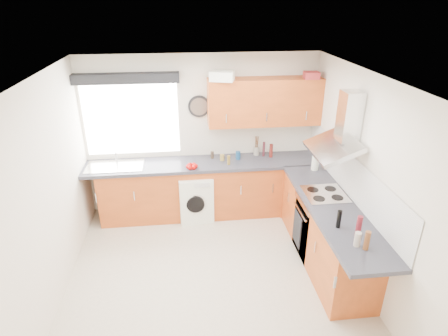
{
  "coord_description": "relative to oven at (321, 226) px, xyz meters",
  "views": [
    {
      "loc": [
        -0.28,
        -3.76,
        3.26
      ],
      "look_at": [
        0.25,
        0.85,
        1.1
      ],
      "focal_mm": 30.0,
      "sensor_mm": 36.0,
      "label": 1
    }
  ],
  "objects": [
    {
      "name": "ground_plane",
      "position": [
        -1.5,
        -0.3,
        -0.42
      ],
      "size": [
        3.6,
        3.6,
        0.0
      ],
      "primitive_type": "plane",
      "color": "beige"
    },
    {
      "name": "ceiling",
      "position": [
        -1.5,
        -0.3,
        2.08
      ],
      "size": [
        3.6,
        3.6,
        0.02
      ],
      "primitive_type": "cube",
      "color": "white",
      "rests_on": "wall_back"
    },
    {
      "name": "wall_back",
      "position": [
        -1.5,
        1.5,
        0.82
      ],
      "size": [
        3.6,
        0.02,
        2.5
      ],
      "primitive_type": "cube",
      "color": "silver",
      "rests_on": "ground_plane"
    },
    {
      "name": "wall_front",
      "position": [
        -1.5,
        -2.1,
        0.82
      ],
      "size": [
        3.6,
        0.02,
        2.5
      ],
      "primitive_type": "cube",
      "color": "silver",
      "rests_on": "ground_plane"
    },
    {
      "name": "wall_left",
      "position": [
        -3.3,
        -0.3,
        0.82
      ],
      "size": [
        0.02,
        3.6,
        2.5
      ],
      "primitive_type": "cube",
      "color": "silver",
      "rests_on": "ground_plane"
    },
    {
      "name": "wall_right",
      "position": [
        0.3,
        -0.3,
        0.82
      ],
      "size": [
        0.02,
        3.6,
        2.5
      ],
      "primitive_type": "cube",
      "color": "silver",
      "rests_on": "ground_plane"
    },
    {
      "name": "window",
      "position": [
        -2.55,
        1.49,
        1.12
      ],
      "size": [
        1.4,
        0.02,
        1.1
      ],
      "primitive_type": "cube",
      "color": "white",
      "rests_on": "wall_back"
    },
    {
      "name": "window_blind",
      "position": [
        -2.55,
        1.4,
        1.76
      ],
      "size": [
        1.5,
        0.18,
        0.14
      ],
      "primitive_type": "cube",
      "color": "black",
      "rests_on": "wall_back"
    },
    {
      "name": "splashback",
      "position": [
        0.29,
        0.0,
        0.75
      ],
      "size": [
        0.01,
        3.0,
        0.54
      ],
      "primitive_type": "cube",
      "color": "white",
      "rests_on": "wall_right"
    },
    {
      "name": "base_cab_back",
      "position": [
        -1.6,
        1.21,
        0.01
      ],
      "size": [
        3.0,
        0.58,
        0.86
      ],
      "primitive_type": "cube",
      "color": "#A54518",
      "rests_on": "ground_plane"
    },
    {
      "name": "base_cab_corner",
      "position": [
        0.0,
        1.2,
        0.01
      ],
      "size": [
        0.6,
        0.6,
        0.86
      ],
      "primitive_type": "cube",
      "color": "#A54518",
      "rests_on": "ground_plane"
    },
    {
      "name": "base_cab_right",
      "position": [
        0.01,
        -0.15,
        0.01
      ],
      "size": [
        0.58,
        2.1,
        0.86
      ],
      "primitive_type": "cube",
      "color": "#A54518",
      "rests_on": "ground_plane"
    },
    {
      "name": "worktop_back",
      "position": [
        -1.5,
        1.2,
        0.46
      ],
      "size": [
        3.6,
        0.62,
        0.05
      ],
      "primitive_type": "cube",
      "color": "#2D2D35",
      "rests_on": "base_cab_back"
    },
    {
      "name": "worktop_right",
      "position": [
        0.0,
        -0.3,
        0.46
      ],
      "size": [
        0.62,
        2.42,
        0.05
      ],
      "primitive_type": "cube",
      "color": "#2D2D35",
      "rests_on": "base_cab_right"
    },
    {
      "name": "sink",
      "position": [
        -2.83,
        1.2,
        0.52
      ],
      "size": [
        0.84,
        0.46,
        0.1
      ],
      "primitive_type": null,
      "color": "silver",
      "rests_on": "worktop_back"
    },
    {
      "name": "oven",
      "position": [
        0.0,
        0.0,
        0.0
      ],
      "size": [
        0.56,
        0.58,
        0.85
      ],
      "primitive_type": "cube",
      "color": "black",
      "rests_on": "ground_plane"
    },
    {
      "name": "hob_plate",
      "position": [
        0.0,
        0.0,
        0.49
      ],
      "size": [
        0.52,
        0.52,
        0.01
      ],
      "primitive_type": "cube",
      "color": "silver",
      "rests_on": "worktop_right"
    },
    {
      "name": "extractor_hood",
      "position": [
        0.1,
        -0.0,
        1.34
      ],
      "size": [
        0.52,
        0.78,
        0.66
      ],
      "primitive_type": null,
      "color": "silver",
      "rests_on": "wall_right"
    },
    {
      "name": "upper_cabinets",
      "position": [
        -0.55,
        1.32,
        1.38
      ],
      "size": [
        1.7,
        0.35,
        0.7
      ],
      "primitive_type": "cube",
      "color": "#A54518",
      "rests_on": "wall_back"
    },
    {
      "name": "washing_machine",
      "position": [
        -1.65,
        1.1,
        -0.05
      ],
      "size": [
        0.57,
        0.55,
        0.75
      ],
      "primitive_type": "cube",
      "rotation": [
        0.0,
        0.0,
        0.12
      ],
      "color": "white",
      "rests_on": "ground_plane"
    },
    {
      "name": "wall_clock",
      "position": [
        -1.53,
        1.46,
        1.29
      ],
      "size": [
        0.33,
        0.04,
        0.33
      ],
      "primitive_type": "cylinder",
      "rotation": [
        1.57,
        0.0,
        0.0
      ],
      "color": "black",
      "rests_on": "wall_back"
    },
    {
      "name": "casserole",
      "position": [
        -1.2,
        1.22,
        1.79
      ],
      "size": [
        0.38,
        0.32,
        0.14
      ],
      "primitive_type": "cube",
      "rotation": [
        0.0,
        0.0,
        -0.28
      ],
      "color": "white",
      "rests_on": "upper_cabinets"
    },
    {
      "name": "storage_box",
      "position": [
        0.1,
        1.22,
        1.77
      ],
      "size": [
        0.23,
        0.2,
        0.1
      ],
      "primitive_type": "cube",
      "rotation": [
        0.0,
        0.0,
        -0.09
      ],
      "color": "#B12E30",
      "rests_on": "upper_cabinets"
    },
    {
      "name": "utensil_pot",
      "position": [
        -0.63,
        1.4,
        0.55
      ],
      "size": [
        0.12,
        0.12,
        0.13
      ],
      "primitive_type": "cylinder",
      "rotation": [
        0.0,
        0.0,
        -0.29
      ],
      "color": "gray",
      "rests_on": "worktop_back"
    },
    {
      "name": "kitchen_roll",
      "position": [
        0.12,
        0.75,
        0.6
      ],
      "size": [
        0.13,
        0.13,
        0.23
      ],
      "primitive_type": "cylinder",
      "rotation": [
        0.0,
        0.0,
        -0.33
      ],
      "color": "white",
      "rests_on": "worktop_right"
    },
    {
      "name": "tomato_cluster",
      "position": [
        -1.68,
        1.0,
        0.52
      ],
      "size": [
        0.16,
        0.16,
        0.07
      ],
      "primitive_type": null,
      "rotation": [
        0.0,
        0.0,
        0.05
      ],
      "color": "#B80604",
      "rests_on": "worktop_back"
    },
    {
      "name": "jar_0",
      "position": [
        -1.12,
        1.08,
        0.56
      ],
      "size": [
        0.05,
        0.05,
        0.15
      ],
      "primitive_type": "cylinder",
      "color": "brown",
      "rests_on": "worktop_back"
    },
    {
      "name": "jar_1",
      "position": [
        -0.52,
        1.34,
        0.6
      ],
      "size": [
        0.04,
        0.04,
        0.24
      ],
      "primitive_type": "cylinder",
      "color": "#47191F",
      "rests_on": "worktop_back"
    },
    {
      "name": "jar_2",
      "position": [
        -0.95,
        1.26,
        0.55
      ],
      "size": [
        0.08,
        0.08,
        0.13
      ],
      "primitive_type": "cylinder",
      "color": "navy",
      "rests_on": "worktop_back"
    },
    {
      "name": "jar_3",
      "position": [
        -1.35,
        1.35,
        0.54
      ],
      "size": [
        0.05,
        0.05,
        0.11
      ],
      "primitive_type": "cylinder",
      "color": "#3A2C20",
      "rests_on": "worktop_back"
    },
    {
      "name": "jar_4",
      "position": [
        -1.2,
        1.24,
        0.53
      ],
      "size": [
        0.07,
        0.07,
        0.1
      ],
      "primitive_type": "cylinder",
      "color": "olive",
      "rests_on": "worktop_back"
    },
    {
      "name": "jar_5",
      "position": [
        -0.42,
        1.29,
        0.59
      ],
      "size": [
        0.06,
        0.06,
        0.22
      ],
      "primitive_type": "cylinder",
      "color": "maroon",
      "rests_on": "worktop_back"
    },
    {
      "name": "bottle_0",
      "position": [
        0.0,
        -1.15,
        0.59
      ],
      "size": [
        0.06,
        0.06,
        0.21
      ],
      "primitive_type": "cylinder",
      "color": "brown",
      "rests_on": "worktop_right"
    },
    {
      "name": "bottle_1",
      "position": [
        0.02,
        -0.92,
        0.61
      ],
      "size": [
        0.06,
        0.06,
        0.24
      ],
      "primitive_type": "cylinder",
      "color": "maroon",
      "rests_on": "worktop_right"
    },
    {
      "name": "bottle_2",
      "position": [
        -0.06,
        -1.08,
        0.56
      ],
      "size": [
        0.07,
        0.07,
        0.16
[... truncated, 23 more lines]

